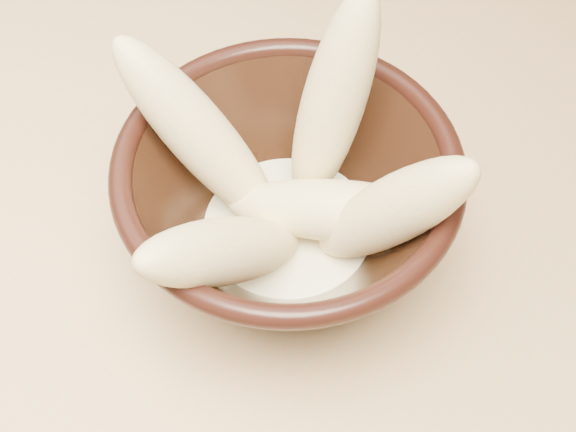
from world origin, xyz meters
name	(u,v)px	position (x,y,z in m)	size (l,w,h in m)	color
bowl	(288,207)	(-0.24, -0.15, 0.81)	(0.19, 0.19, 0.11)	black
milk_puddle	(288,232)	(-0.24, -0.15, 0.78)	(0.11, 0.11, 0.02)	#F7F1C7
banana_upright	(333,103)	(-0.24, -0.11, 0.86)	(0.04, 0.04, 0.15)	#D9BF80
banana_left	(200,136)	(-0.29, -0.16, 0.85)	(0.04, 0.04, 0.14)	#D9BF80
banana_right	(391,211)	(-0.18, -0.14, 0.85)	(0.04, 0.04, 0.13)	#D9BF80
banana_across	(337,211)	(-0.21, -0.14, 0.82)	(0.04, 0.04, 0.13)	#D9BF80
banana_front	(226,251)	(-0.24, -0.21, 0.84)	(0.04, 0.04, 0.14)	#D9BF80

